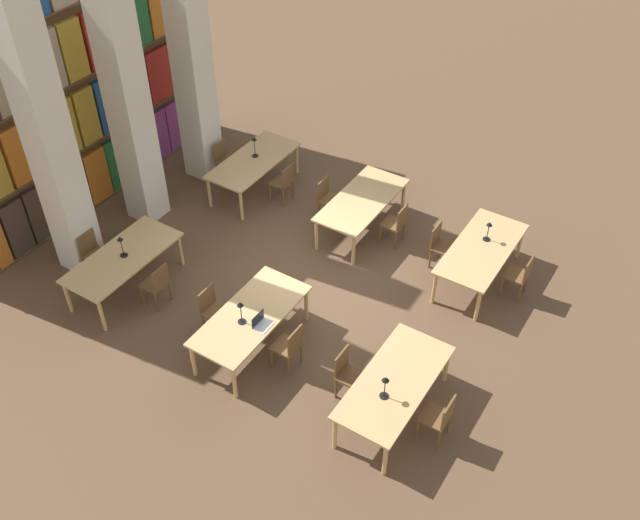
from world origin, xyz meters
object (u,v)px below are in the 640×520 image
Objects in this scene: reading_table_4 at (123,259)px; desk_lamp_3 at (121,243)px; pillar_left at (45,126)px; chair_8 at (157,283)px; reading_table_3 at (362,202)px; reading_table_5 at (254,162)px; reading_table_1 at (481,251)px; chair_0 at (439,417)px; chair_6 at (396,223)px; chair_1 at (348,373)px; chair_3 at (441,245)px; reading_table_2 at (251,317)px; desk_lamp_4 at (254,143)px; chair_10 at (284,182)px; chair_7 at (328,198)px; chair_9 at (94,253)px; laptop at (262,323)px; desk_lamp_2 at (241,309)px; chair_2 at (520,275)px; pillar_center at (124,82)px; reading_table_0 at (395,384)px; chair_4 at (289,346)px; chair_5 at (214,309)px; desk_lamp_0 at (385,384)px; pillar_right at (190,46)px; chair_11 at (225,160)px.

reading_table_4 is 0.36m from desk_lamp_3.
chair_8 is at bearing -91.63° from pillar_left.
reading_table_3 is 1.00× the size of reading_table_5.
reading_table_1 is at bearing -51.06° from chair_8.
chair_0 is 1.00× the size of chair_6.
chair_1 is 1.00× the size of chair_3.
reading_table_2 is 4.73× the size of desk_lamp_4.
chair_10 is at bearing 90.54° from chair_6.
chair_7 reaches higher than reading_table_3.
desk_lamp_3 is (-3.78, 1.97, 0.56)m from chair_7.
chair_8 is 1.56m from chair_9.
laptop is 0.36× the size of chair_6.
pillar_left reaches higher than chair_7.
pillar_left is at bearing 87.25° from desk_lamp_2.
reading_table_2 is 1.00× the size of reading_table_5.
chair_0 is 3.74m from reading_table_1.
chair_7 is 2.05× the size of desk_lamp_3.
chair_2 is 4.91m from reading_table_2.
chair_0 is at bearing -89.87° from pillar_left.
pillar_center is 2.72× the size of reading_table_5.
chair_1 is (-1.83, -5.94, -2.51)m from pillar_center.
reading_table_0 is 2.70m from desk_lamp_2.
chair_4 is 1.00× the size of chair_5.
laptop is (-0.10, 3.13, 0.31)m from chair_0.
pillar_left is 6.72× the size of chair_7.
chair_4 is (-1.86, -4.85, -2.51)m from pillar_center.
reading_table_3 is 0.81m from chair_6.
desk_lamp_0 reaches higher than chair_10.
laptop is (-3.77, -4.37, -2.20)m from pillar_right.
desk_lamp_0 is 0.48× the size of chair_5.
reading_table_0 is 4.17m from chair_6.
desk_lamp_3 is at bearing -161.17° from pillar_right.
pillar_left is at bearing -40.77° from chair_7.
reading_table_3 is (1.92, -4.02, -2.31)m from pillar_center.
pillar_left is at bearing 88.37° from chair_8.
chair_1 is 3.69m from reading_table_1.
reading_table_5 is at bearing 88.98° from chair_10.
desk_lamp_3 is at bearing 143.92° from reading_table_3.
reading_table_4 is at bearing -92.15° from pillar_left.
desk_lamp_4 is at bearing -1.01° from reading_table_4.
chair_10 is (-0.03, 1.09, 0.00)m from chair_7.
reading_table_4 is 3.84m from chair_11.
chair_6 is 1.00× the size of chair_10.
desk_lamp_2 reaches higher than chair_6.
chair_10 is 1.02m from desk_lamp_4.
reading_table_4 is (-3.80, 1.99, 0.20)m from chair_7.
pillar_left reaches higher than chair_2.
chair_7 is at bearing -59.45° from pillar_center.
chair_0 is at bearing -103.69° from pillar_center.
chair_6 is 2.05× the size of desk_lamp_3.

